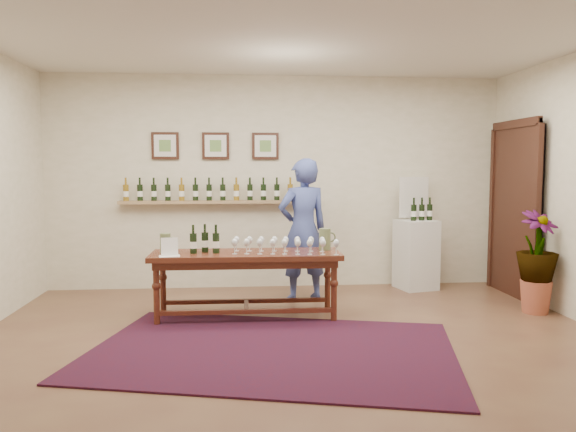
{
  "coord_description": "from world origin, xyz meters",
  "views": [
    {
      "loc": [
        -0.51,
        -4.95,
        1.61
      ],
      "look_at": [
        0.0,
        0.8,
        1.1
      ],
      "focal_mm": 35.0,
      "sensor_mm": 36.0,
      "label": 1
    }
  ],
  "objects": [
    {
      "name": "ground",
      "position": [
        0.0,
        0.0,
        0.0
      ],
      "size": [
        6.0,
        6.0,
        0.0
      ],
      "primitive_type": "plane",
      "color": "#533024",
      "rests_on": "ground"
    },
    {
      "name": "room_shell",
      "position": [
        2.11,
        1.86,
        1.12
      ],
      "size": [
        6.0,
        6.0,
        6.0
      ],
      "color": "beige",
      "rests_on": "ground"
    },
    {
      "name": "rug",
      "position": [
        -0.23,
        -0.18,
        0.01
      ],
      "size": [
        3.54,
        2.78,
        0.02
      ],
      "primitive_type": "cube",
      "rotation": [
        0.0,
        0.0,
        -0.24
      ],
      "color": "#4A0D13",
      "rests_on": "ground"
    },
    {
      "name": "tasting_table",
      "position": [
        -0.43,
        0.93,
        0.6
      ],
      "size": [
        2.0,
        0.66,
        0.71
      ],
      "rotation": [
        0.0,
        0.0,
        -0.01
      ],
      "color": "#421C10",
      "rests_on": "ground"
    },
    {
      "name": "table_glasses",
      "position": [
        -0.09,
        0.87,
        0.79
      ],
      "size": [
        1.23,
        0.44,
        0.17
      ],
      "primitive_type": null,
      "rotation": [
        0.0,
        0.0,
        -0.13
      ],
      "color": "silver",
      "rests_on": "tasting_table"
    },
    {
      "name": "table_bottles",
      "position": [
        -0.87,
        0.95,
        0.85
      ],
      "size": [
        0.28,
        0.16,
        0.29
      ],
      "primitive_type": null,
      "rotation": [
        0.0,
        0.0,
        0.02
      ],
      "color": "black",
      "rests_on": "tasting_table"
    },
    {
      "name": "pitcher_left",
      "position": [
        -1.28,
        0.97,
        0.81
      ],
      "size": [
        0.14,
        0.14,
        0.21
      ],
      "primitive_type": null,
      "rotation": [
        0.0,
        0.0,
        -0.11
      ],
      "color": "#5E6B42",
      "rests_on": "tasting_table"
    },
    {
      "name": "pitcher_right",
      "position": [
        0.42,
        1.04,
        0.82
      ],
      "size": [
        0.15,
        0.15,
        0.23
      ],
      "primitive_type": null,
      "rotation": [
        0.0,
        0.0,
        -0.0
      ],
      "color": "#5E6B42",
      "rests_on": "tasting_table"
    },
    {
      "name": "menu_card",
      "position": [
        -1.21,
        0.76,
        0.8
      ],
      "size": [
        0.23,
        0.18,
        0.19
      ],
      "primitive_type": "cube",
      "rotation": [
        0.0,
        0.0,
        0.15
      ],
      "color": "silver",
      "rests_on": "tasting_table"
    },
    {
      "name": "display_pedestal",
      "position": [
        1.82,
        2.19,
        0.45
      ],
      "size": [
        0.55,
        0.55,
        0.91
      ],
      "primitive_type": "cube",
      "rotation": [
        0.0,
        0.0,
        0.24
      ],
      "color": "silver",
      "rests_on": "ground"
    },
    {
      "name": "pedestal_bottles",
      "position": [
        1.87,
        2.15,
        1.04
      ],
      "size": [
        0.28,
        0.13,
        0.27
      ],
      "primitive_type": null,
      "rotation": [
        0.0,
        0.0,
        0.24
      ],
      "color": "black",
      "rests_on": "display_pedestal"
    },
    {
      "name": "info_sign",
      "position": [
        1.81,
        2.31,
        1.21
      ],
      "size": [
        0.42,
        0.12,
        0.59
      ],
      "primitive_type": "cube",
      "rotation": [
        0.0,
        0.0,
        0.24
      ],
      "color": "silver",
      "rests_on": "display_pedestal"
    },
    {
      "name": "potted_plant",
      "position": [
        2.75,
        0.86,
        0.57
      ],
      "size": [
        0.66,
        0.66,
        0.98
      ],
      "rotation": [
        0.0,
        0.0,
        0.36
      ],
      "color": "#A44F36",
      "rests_on": "ground"
    },
    {
      "name": "person",
      "position": [
        0.26,
        1.7,
        0.85
      ],
      "size": [
        0.71,
        0.56,
        1.71
      ],
      "primitive_type": "imported",
      "rotation": [
        0.0,
        0.0,
        3.41
      ],
      "color": "#3A4789",
      "rests_on": "ground"
    }
  ]
}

